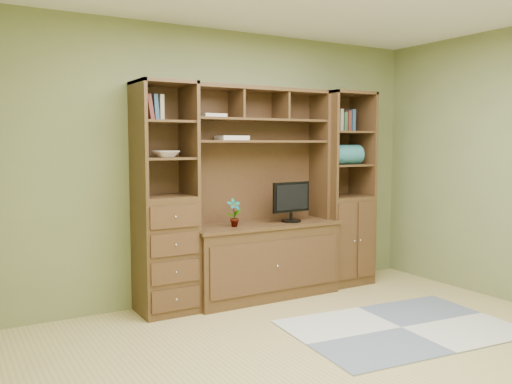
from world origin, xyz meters
TOP-DOWN VIEW (x-y plane):
  - room at (0.00, 0.00)m, footprint 4.60×4.10m
  - center_hutch at (0.30, 1.73)m, footprint 1.54×0.53m
  - left_tower at (-0.70, 1.77)m, footprint 0.50×0.45m
  - right_tower at (1.32, 1.77)m, footprint 0.55×0.45m
  - rug at (0.79, 0.37)m, footprint 1.90×1.36m
  - monitor at (0.60, 1.70)m, footprint 0.47×0.25m
  - orchid at (-0.05, 1.70)m, footprint 0.14×0.10m
  - magazines at (-0.00, 1.82)m, footprint 0.28×0.20m
  - bowl at (-0.69, 1.77)m, footprint 0.23×0.23m
  - blanket_teal at (1.30, 1.73)m, footprint 0.36×0.21m
  - blanket_red at (1.46, 1.85)m, footprint 0.36×0.20m

SIDE VIEW (x-z plane):
  - rug at x=0.79m, z-range 0.00..0.01m
  - orchid at x=-0.05m, z-range 0.73..1.00m
  - monitor at x=0.60m, z-range 0.73..1.28m
  - center_hutch at x=0.30m, z-range 0.00..2.05m
  - left_tower at x=-0.70m, z-range 0.00..2.05m
  - right_tower at x=1.32m, z-range 0.00..2.05m
  - room at x=0.00m, z-range -0.02..2.62m
  - blanket_red at x=1.46m, z-range 1.29..1.49m
  - blanket_teal at x=1.30m, z-range 1.29..1.50m
  - bowl at x=-0.69m, z-range 1.39..1.45m
  - magazines at x=0.00m, z-range 1.54..1.58m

